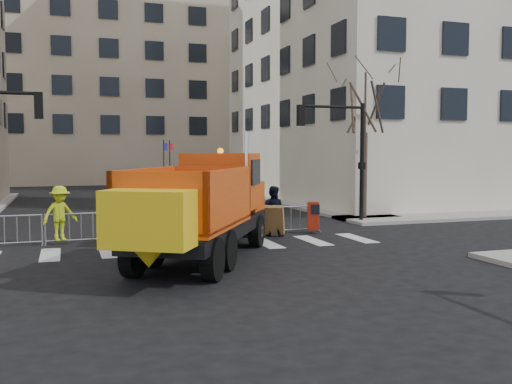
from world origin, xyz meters
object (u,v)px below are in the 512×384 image
object	(u,v)px
plow_truck	(201,204)
cop_c	(250,215)
worker	(60,213)
newspaper_box	(313,216)
cop_a	(220,213)
cop_b	(273,211)

from	to	relation	value
plow_truck	cop_c	bearing A→B (deg)	-4.04
worker	newspaper_box	world-z (taller)	worker
cop_a	plow_truck	bearing A→B (deg)	28.88
cop_a	worker	world-z (taller)	worker
plow_truck	cop_a	bearing A→B (deg)	8.26
cop_a	newspaper_box	xyz separation A→B (m)	(3.84, 0.18, -0.28)
newspaper_box	cop_a	bearing A→B (deg)	-156.68
cop_b	cop_a	bearing A→B (deg)	34.38
plow_truck	newspaper_box	xyz separation A→B (m)	(5.52, 4.26, -1.01)
newspaper_box	plow_truck	bearing A→B (deg)	-121.69
cop_a	cop_c	distance (m)	1.15
cop_b	newspaper_box	world-z (taller)	cop_b
newspaper_box	worker	bearing A→B (deg)	-160.97
plow_truck	cop_b	world-z (taller)	plow_truck
cop_a	newspaper_box	world-z (taller)	cop_a
worker	newspaper_box	distance (m)	9.48
cop_a	worker	xyz separation A→B (m)	(-5.63, 0.45, 0.13)
worker	newspaper_box	bearing A→B (deg)	-27.19
cop_b	worker	bearing A→B (deg)	31.06
cop_b	newspaper_box	size ratio (longest dim) A/B	1.75
cop_c	plow_truck	bearing A→B (deg)	-3.98
cop_a	cop_c	size ratio (longest dim) A/B	1.15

